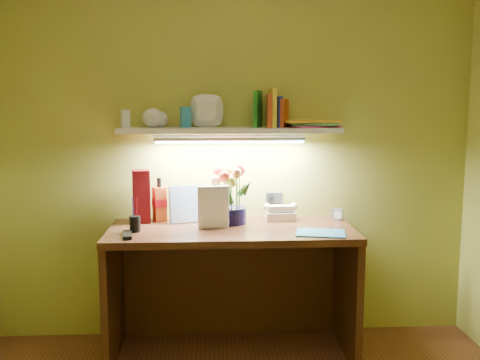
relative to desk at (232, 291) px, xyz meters
name	(u,v)px	position (x,y,z in m)	size (l,w,h in m)	color
desk	(232,291)	(0.00, 0.00, 0.00)	(1.40, 0.60, 0.75)	#3D2010
flower_bouquet	(230,195)	(0.00, 0.13, 0.54)	(0.21, 0.21, 0.34)	#0A0935
telephone	(280,211)	(0.31, 0.20, 0.43)	(0.18, 0.13, 0.11)	beige
desk_clock	(337,214)	(0.66, 0.18, 0.41)	(0.07, 0.03, 0.07)	#B1B3B6
whisky_bottle	(159,200)	(-0.43, 0.21, 0.51)	(0.07, 0.07, 0.27)	#BD4519
whisky_box	(141,196)	(-0.53, 0.18, 0.53)	(0.10, 0.10, 0.32)	#54070B
pen_cup	(135,219)	(-0.54, -0.06, 0.45)	(0.06, 0.06, 0.15)	black
art_card	(188,204)	(-0.25, 0.18, 0.49)	(0.22, 0.04, 0.22)	white
tv_remote	(127,235)	(-0.56, -0.16, 0.38)	(0.05, 0.17, 0.02)	black
blue_folder	(321,233)	(0.48, -0.16, 0.38)	(0.26, 0.19, 0.01)	#2D89C7
desk_book_a	(203,208)	(-0.16, 0.01, 0.49)	(0.17, 0.02, 0.23)	silver
desk_book_b	(198,208)	(-0.19, -0.01, 0.50)	(0.18, 0.02, 0.24)	white
wall_shelf	(235,124)	(0.03, 0.18, 0.96)	(1.31, 0.32, 0.26)	white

